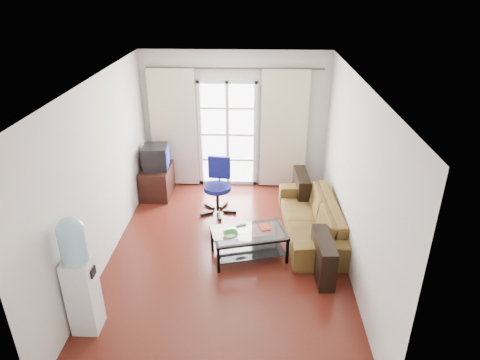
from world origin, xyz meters
name	(u,v)px	position (x,y,z in m)	size (l,w,h in m)	color
floor	(227,256)	(0.00, 0.00, 0.00)	(5.20, 5.20, 0.00)	#571F14
ceiling	(224,82)	(0.00, 0.00, 2.70)	(5.20, 5.20, 0.00)	white
wall_back	(235,121)	(0.00, 2.60, 1.35)	(3.60, 0.02, 2.70)	silver
wall_front	(205,306)	(0.00, -2.60, 1.35)	(3.60, 0.02, 2.70)	silver
wall_left	(100,175)	(-1.80, 0.00, 1.35)	(0.02, 5.20, 2.70)	silver
wall_right	(354,180)	(1.80, 0.00, 1.35)	(0.02, 5.20, 2.70)	silver
french_door	(228,135)	(-0.15, 2.54, 1.07)	(1.16, 0.06, 2.15)	white
curtain_rod	(235,68)	(0.00, 2.50, 2.38)	(0.04, 0.04, 3.30)	#4C3F2D
curtain_left	(174,129)	(-1.20, 2.48, 1.20)	(0.90, 0.07, 2.35)	beige
curtain_right	(284,130)	(0.95, 2.48, 1.20)	(0.90, 0.07, 2.35)	beige
radiator	(274,171)	(0.80, 2.50, 0.33)	(0.64, 0.12, 0.64)	#949497
sofa	(311,218)	(1.34, 0.67, 0.31)	(0.95, 2.18, 0.62)	brown
coffee_table	(249,241)	(0.34, 0.00, 0.29)	(1.23, 0.89, 0.45)	silver
bowl	(231,234)	(0.07, -0.12, 0.47)	(0.29, 0.29, 0.06)	green
book	(260,228)	(0.50, 0.11, 0.46)	(0.22, 0.25, 0.02)	#AD151E
remote	(241,225)	(0.21, 0.17, 0.46)	(0.17, 0.05, 0.02)	black
tv_stand	(157,181)	(-1.50, 2.00, 0.29)	(0.54, 0.80, 0.59)	black
crt_tv	(155,157)	(-1.50, 1.98, 0.81)	(0.53, 0.52, 0.45)	black
task_chair	(218,197)	(-0.26, 1.38, 0.30)	(0.76, 0.76, 1.01)	black
water_cooler	(79,274)	(-1.60, -1.55, 0.82)	(0.34, 0.32, 1.56)	silver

